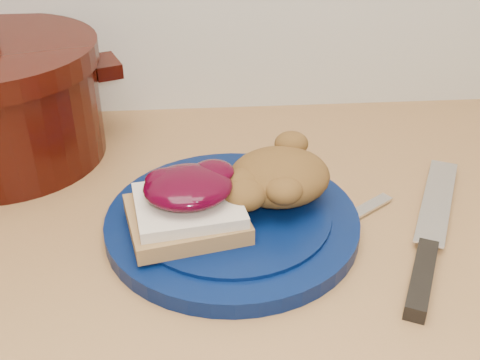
{
  "coord_description": "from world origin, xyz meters",
  "views": [
    {
      "loc": [
        0.02,
        0.97,
        1.29
      ],
      "look_at": [
        0.07,
        1.51,
        0.95
      ],
      "focal_mm": 45.0,
      "sensor_mm": 36.0,
      "label": 1
    }
  ],
  "objects": [
    {
      "name": "sandwich",
      "position": [
        0.01,
        1.47,
        0.95
      ],
      "size": [
        0.13,
        0.12,
        0.06
      ],
      "rotation": [
        0.0,
        0.0,
        0.11
      ],
      "color": "olive",
      "rests_on": "plate"
    },
    {
      "name": "butter_knife",
      "position": [
        0.16,
        1.48,
        0.9
      ],
      "size": [
        0.16,
        0.12,
        0.0
      ],
      "primitive_type": "cube",
      "rotation": [
        0.0,
        0.0,
        0.61
      ],
      "color": "silver",
      "rests_on": "wood_countertop"
    },
    {
      "name": "plate",
      "position": [
        0.06,
        1.49,
        0.91
      ],
      "size": [
        0.3,
        0.3,
        0.02
      ],
      "primitive_type": "cylinder",
      "rotation": [
        0.0,
        0.0,
        0.11
      ],
      "color": "#04123A",
      "rests_on": "wood_countertop"
    },
    {
      "name": "chef_knife",
      "position": [
        0.25,
        1.42,
        0.91
      ],
      "size": [
        0.15,
        0.27,
        0.02
      ],
      "rotation": [
        0.0,
        0.0,
        1.12
      ],
      "color": "black",
      "rests_on": "wood_countertop"
    },
    {
      "name": "stuffing_mound",
      "position": [
        0.11,
        1.51,
        0.95
      ],
      "size": [
        0.12,
        0.11,
        0.06
      ],
      "primitive_type": "ellipsoid",
      "rotation": [
        0.0,
        0.0,
        0.11
      ],
      "color": "brown",
      "rests_on": "plate"
    }
  ]
}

